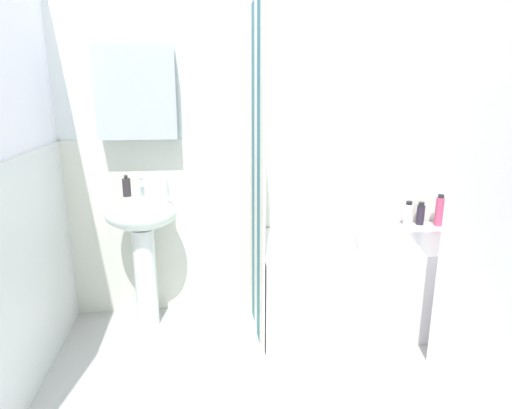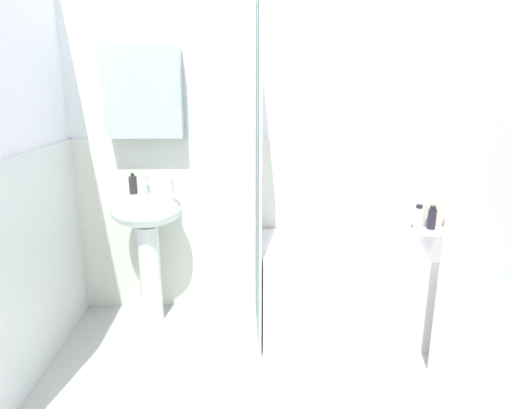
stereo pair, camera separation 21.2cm
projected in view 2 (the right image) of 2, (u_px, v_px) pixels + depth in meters
The scene contains 11 objects.
wall_back_tiled at pixel (295, 147), 2.93m from camera, with size 3.60×0.18×2.40m.
sink at pixel (148, 231), 2.80m from camera, with size 0.44×0.34×0.86m.
faucet at pixel (147, 184), 2.81m from camera, with size 0.03×0.12×0.12m.
soap_dispenser at pixel (133, 184), 2.80m from camera, with size 0.05×0.05×0.14m.
toothbrush_cup at pixel (168, 185), 2.81m from camera, with size 0.07×0.07×0.11m, color white.
bathtub at pixel (370, 285), 2.82m from camera, with size 1.41×0.65×0.58m, color white.
shower_curtain at pixel (258, 178), 2.60m from camera, with size 0.01×0.65×2.00m.
lotion_bottle at pixel (452, 215), 2.96m from camera, with size 0.06×0.06×0.23m.
conditioner_bottle at pixel (432, 218), 3.00m from camera, with size 0.06×0.06×0.16m.
shampoo_bottle at pixel (418, 219), 2.96m from camera, with size 0.06×0.06×0.19m.
towel_folded at pixel (384, 248), 2.54m from camera, with size 0.29×0.19×0.09m, color silver.
Camera 2 is at (-0.44, -1.66, 1.52)m, focal length 30.59 mm.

